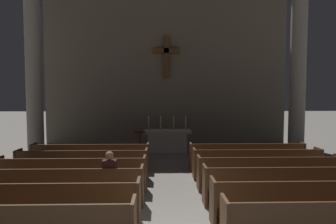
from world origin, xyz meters
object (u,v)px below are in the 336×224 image
Objects in this scene: pew_right_row_2 at (310,201)px; column_left_second at (34,73)px; pew_left_row_2 at (39,204)px; column_right_second at (298,73)px; pew_left_row_5 at (83,164)px; pew_right_row_4 at (270,172)px; lone_worshipper at (110,177)px; pew_left_row_6 at (91,157)px; candlestick_outer_right at (186,126)px; altar at (167,140)px; pew_right_row_6 at (247,156)px; pew_right_row_3 at (287,185)px; candlestick_inner_right at (174,126)px; pew_right_row_5 at (257,163)px; candlestick_inner_left at (161,126)px; pew_left_row_4 at (72,174)px; pew_left_row_3 at (58,187)px; lectern at (140,145)px; candlestick_outer_left at (149,126)px.

pew_right_row_2 is 11.32m from column_left_second.
column_right_second is (8.47, 6.83, 3.10)m from pew_left_row_2.
column_right_second is (8.47, 3.64, 3.10)m from pew_left_row_5.
lone_worshipper is at bearing -166.43° from pew_right_row_4.
pew_left_row_6 is 4.83m from candlestick_outer_right.
altar reaches higher than pew_right_row_4.
pew_right_row_6 is 5.28m from lone_worshipper.
candlestick_inner_right is (-2.43, 6.35, 0.74)m from pew_right_row_3.
lone_worshipper is at bearing -153.80° from pew_right_row_5.
candlestick_inner_left is 1.00× the size of candlestick_inner_right.
candlestick_inner_right is (-2.43, 5.28, 0.74)m from pew_right_row_4.
altar is at bearing 0.00° from candlestick_inner_left.
candlestick_inner_right is (0.30, 0.00, 0.68)m from altar.
pew_left_row_4 is 5.95m from altar.
candlestick_outer_right reaches higher than pew_left_row_5.
column_right_second is at bearing 23.28° from pew_left_row_5.
column_right_second is (8.47, 5.77, 3.10)m from pew_left_row_3.
lectern is at bearing 73.22° from pew_left_row_3.
column_left_second reaches higher than altar.
candlestick_inner_right is (3.03, 5.28, 0.74)m from pew_left_row_4.
pew_left_row_3 is at bearing -115.53° from candlestick_inner_right.
pew_right_row_2 is 6.23× the size of candlestick_inner_left.
pew_right_row_3 is 0.55× the size of column_right_second.
pew_right_row_2 is (5.46, -1.06, 0.00)m from pew_left_row_3.
pew_left_row_3 and pew_right_row_2 have the same top height.
pew_left_row_4 is (0.00, 1.06, 0.00)m from pew_left_row_3.
candlestick_outer_left and candlestick_outer_right have the same top height.
pew_left_row_4 and pew_right_row_3 have the same top height.
candlestick_outer_right reaches higher than pew_left_row_6.
lone_worshipper reaches higher than pew_right_row_2.
pew_left_row_3 is 7.07m from candlestick_inner_right.
pew_right_row_6 is at bearing -41.42° from candlestick_outer_left.
column_right_second is (8.47, 4.71, 3.10)m from pew_left_row_4.
pew_left_row_2 is at bearing -108.17° from candlestick_inner_left.
pew_left_row_5 is (0.00, 2.12, 0.00)m from pew_left_row_3.
pew_left_row_5 is at bearing 90.00° from pew_left_row_2.
candlestick_outer_left reaches higher than pew_left_row_4.
pew_left_row_3 is 6.23× the size of candlestick_inner_left.
pew_left_row_2 is at bearing -138.06° from lone_worshipper.
column_left_second is at bearing -174.26° from altar.
pew_right_row_6 is (0.00, 1.06, 0.00)m from pew_right_row_5.
pew_left_row_2 is 0.55× the size of column_left_second.
candlestick_outer_left is at bearing 115.80° from pew_right_row_2.
lone_worshipper is (-1.51, -6.31, 0.16)m from altar.
pew_right_row_3 is (5.46, 1.06, 0.00)m from pew_left_row_2.
lone_worshipper is at bearing 41.94° from pew_left_row_2.
pew_right_row_6 is at bearing -49.16° from altar.
column_left_second reaches higher than pew_left_row_2.
altar is 3.41× the size of candlestick_inner_left.
lone_worshipper is (1.23, -1.02, 0.22)m from pew_left_row_4.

